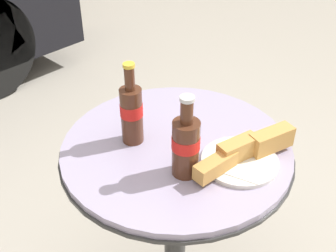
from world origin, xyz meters
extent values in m
cylinder|color=#333333|center=(0.00, 0.00, 0.36)|extent=(0.07, 0.07, 0.69)
cylinder|color=#333333|center=(0.00, 0.00, 0.70)|extent=(0.68, 0.68, 0.01)
cylinder|color=#9E93B2|center=(0.00, 0.00, 0.72)|extent=(0.67, 0.67, 0.02)
cylinder|color=#4C2819|center=(-0.07, -0.10, 0.81)|extent=(0.07, 0.07, 0.16)
cylinder|color=red|center=(-0.07, -0.10, 0.82)|extent=(0.07, 0.07, 0.04)
cylinder|color=#4C2819|center=(-0.07, -0.10, 0.92)|extent=(0.03, 0.03, 0.06)
cylinder|color=silver|center=(-0.07, -0.10, 0.95)|extent=(0.04, 0.04, 0.01)
cylinder|color=#4C2819|center=(-0.07, 0.11, 0.81)|extent=(0.06, 0.06, 0.17)
cylinder|color=red|center=(-0.07, 0.11, 0.83)|extent=(0.07, 0.07, 0.04)
cylinder|color=#4C2819|center=(-0.07, 0.11, 0.93)|extent=(0.03, 0.03, 0.07)
cylinder|color=gold|center=(-0.07, 0.11, 0.97)|extent=(0.03, 0.03, 0.01)
cylinder|color=silver|center=(0.06, -0.18, 0.73)|extent=(0.21, 0.21, 0.01)
cube|color=white|center=(0.06, -0.18, 0.74)|extent=(0.18, 0.18, 0.00)
cube|color=#C68E47|center=(-0.03, -0.16, 0.76)|extent=(0.13, 0.05, 0.04)
cube|color=#C68E47|center=(0.06, -0.17, 0.77)|extent=(0.13, 0.07, 0.06)
cube|color=#C68E47|center=(0.15, -0.22, 0.77)|extent=(0.14, 0.08, 0.06)
camera|label=1|loc=(-0.72, -0.64, 1.47)|focal=45.00mm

